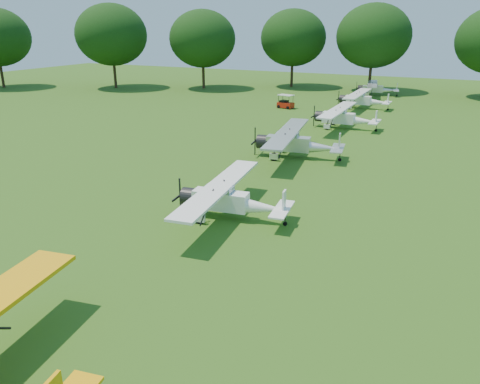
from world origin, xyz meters
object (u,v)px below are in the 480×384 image
object	(u,v)px
aircraft_5	(344,116)
aircraft_7	(376,88)
aircraft_6	(362,99)
aircraft_4	(295,142)
golf_cart	(285,104)
aircraft_3	(229,198)

from	to	relation	value
aircraft_5	aircraft_7	world-z (taller)	aircraft_5
aircraft_5	aircraft_6	xyz separation A→B (m)	(-0.75, 12.57, -0.03)
aircraft_4	aircraft_7	bearing A→B (deg)	81.93
aircraft_6	golf_cart	world-z (taller)	aircraft_6
aircraft_3	aircraft_7	world-z (taller)	aircraft_3
aircraft_7	golf_cart	world-z (taller)	aircraft_7
aircraft_3	aircraft_6	bearing A→B (deg)	84.30
aircraft_5	aircraft_7	distance (m)	24.53
aircraft_7	golf_cart	distance (m)	17.73
aircraft_3	aircraft_6	xyz separation A→B (m)	(-0.77, 37.92, 0.03)
aircraft_3	aircraft_4	xyz separation A→B (m)	(-0.80, 13.00, 0.14)
aircraft_6	golf_cart	xyz separation A→B (m)	(-8.60, -3.82, -0.63)
aircraft_6	aircraft_7	distance (m)	11.94
aircraft_3	aircraft_4	distance (m)	13.02
aircraft_4	aircraft_6	bearing A→B (deg)	81.19
aircraft_6	golf_cart	distance (m)	9.43
aircraft_4	golf_cart	world-z (taller)	aircraft_4
aircraft_3	aircraft_4	bearing A→B (deg)	86.66
aircraft_6	golf_cart	bearing A→B (deg)	-155.92
aircraft_4	aircraft_5	xyz separation A→B (m)	(0.78, 12.35, -0.08)
aircraft_3	aircraft_7	distance (m)	49.86
aircraft_4	aircraft_7	size ratio (longest dim) A/B	1.17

